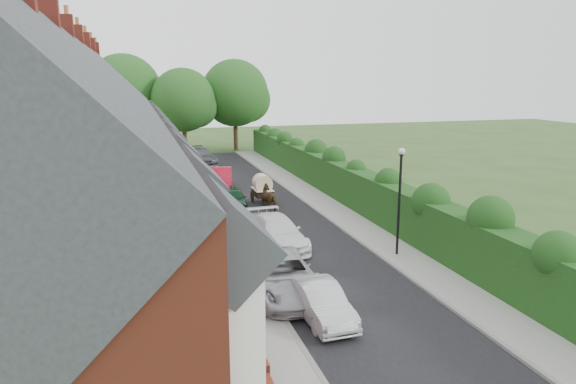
# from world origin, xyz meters

# --- Properties ---
(ground) EXTENTS (140.00, 140.00, 0.00)m
(ground) POSITION_xyz_m (0.00, 0.00, 0.00)
(ground) COLOR #2D4C1E
(ground) RESTS_ON ground
(road) EXTENTS (6.00, 58.00, 0.02)m
(road) POSITION_xyz_m (-0.50, 11.00, 0.01)
(road) COLOR black
(road) RESTS_ON ground
(pavement_hedge_side) EXTENTS (2.20, 58.00, 0.12)m
(pavement_hedge_side) POSITION_xyz_m (3.60, 11.00, 0.06)
(pavement_hedge_side) COLOR gray
(pavement_hedge_side) RESTS_ON ground
(pavement_house_side) EXTENTS (1.70, 58.00, 0.12)m
(pavement_house_side) POSITION_xyz_m (-4.35, 11.00, 0.06)
(pavement_house_side) COLOR gray
(pavement_house_side) RESTS_ON ground
(kerb_hedge_side) EXTENTS (0.18, 58.00, 0.13)m
(kerb_hedge_side) POSITION_xyz_m (2.55, 11.00, 0.07)
(kerb_hedge_side) COLOR gray
(kerb_hedge_side) RESTS_ON ground
(kerb_house_side) EXTENTS (0.18, 58.00, 0.13)m
(kerb_house_side) POSITION_xyz_m (-3.55, 11.00, 0.07)
(kerb_house_side) COLOR gray
(kerb_house_side) RESTS_ON ground
(hedge) EXTENTS (2.10, 58.00, 2.85)m
(hedge) POSITION_xyz_m (5.40, 11.00, 1.60)
(hedge) COLOR #123B12
(hedge) RESTS_ON ground
(terrace_row) EXTENTS (9.05, 40.50, 11.50)m
(terrace_row) POSITION_xyz_m (-10.87, 9.98, 4.47)
(terrace_row) COLOR maroon
(terrace_row) RESTS_ON ground
(garden_wall_row) EXTENTS (0.35, 40.35, 1.10)m
(garden_wall_row) POSITION_xyz_m (-5.35, 10.00, 0.46)
(garden_wall_row) COLOR maroon
(garden_wall_row) RESTS_ON ground
(lamppost) EXTENTS (0.32, 0.32, 5.16)m
(lamppost) POSITION_xyz_m (3.40, 4.00, 3.30)
(lamppost) COLOR black
(lamppost) RESTS_ON ground
(tree_far_left) EXTENTS (7.14, 6.80, 9.29)m
(tree_far_left) POSITION_xyz_m (-2.65, 40.08, 5.71)
(tree_far_left) COLOR #332316
(tree_far_left) RESTS_ON ground
(tree_far_right) EXTENTS (7.98, 7.60, 10.31)m
(tree_far_right) POSITION_xyz_m (3.39, 42.08, 6.31)
(tree_far_right) COLOR #332316
(tree_far_right) RESTS_ON ground
(tree_far_back) EXTENTS (8.40, 8.00, 10.82)m
(tree_far_back) POSITION_xyz_m (-8.59, 43.08, 6.62)
(tree_far_back) COLOR #332316
(tree_far_back) RESTS_ON ground
(car_silver_a) EXTENTS (1.51, 3.94, 1.28)m
(car_silver_a) POSITION_xyz_m (-2.28, -1.01, 0.64)
(car_silver_a) COLOR silver
(car_silver_a) RESTS_ON ground
(car_silver_b) EXTENTS (2.72, 5.58, 1.53)m
(car_silver_b) POSITION_xyz_m (-3.00, 1.40, 0.76)
(car_silver_b) COLOR #ABADB3
(car_silver_b) RESTS_ON ground
(car_white) EXTENTS (2.42, 5.31, 1.51)m
(car_white) POSITION_xyz_m (-1.67, 7.00, 0.75)
(car_white) COLOR white
(car_white) RESTS_ON ground
(car_green) EXTENTS (1.95, 4.03, 1.33)m
(car_green) POSITION_xyz_m (-2.32, 15.14, 0.66)
(car_green) COLOR #0F321C
(car_green) RESTS_ON ground
(car_red) EXTENTS (2.47, 5.04, 1.59)m
(car_red) POSITION_xyz_m (-2.15, 21.32, 0.80)
(car_red) COLOR maroon
(car_red) RESTS_ON ground
(car_beige) EXTENTS (3.00, 4.92, 1.28)m
(car_beige) POSITION_xyz_m (-2.85, 23.80, 0.64)
(car_beige) COLOR tan
(car_beige) RESTS_ON ground
(car_grey) EXTENTS (3.10, 5.71, 1.57)m
(car_grey) POSITION_xyz_m (-2.20, 33.00, 0.78)
(car_grey) COLOR #4C4D53
(car_grey) RESTS_ON ground
(horse) EXTENTS (1.42, 2.17, 1.69)m
(horse) POSITION_xyz_m (-0.22, 13.71, 0.84)
(horse) COLOR #443119
(horse) RESTS_ON ground
(horse_cart) EXTENTS (1.25, 2.77, 2.00)m
(horse_cart) POSITION_xyz_m (-0.22, 15.87, 1.14)
(horse_cart) COLOR black
(horse_cart) RESTS_ON ground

